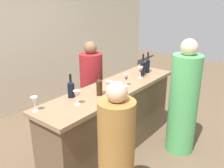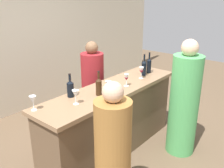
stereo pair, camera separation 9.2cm
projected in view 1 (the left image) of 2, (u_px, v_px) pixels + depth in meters
name	position (u px, v px, depth m)	size (l,w,h in m)	color
ground_plane	(112.00, 150.00, 3.64)	(12.00, 12.00, 0.00)	brown
back_wall	(14.00, 37.00, 4.44)	(8.00, 0.10, 2.80)	beige
bar_counter	(112.00, 120.00, 3.47)	(2.29, 0.59, 0.96)	brown
wine_bottle_leftmost_near_black	(71.00, 89.00, 2.97)	(0.08, 0.08, 0.29)	black
wine_bottle_second_left_amber_brown	(99.00, 86.00, 3.03)	(0.07, 0.07, 0.30)	#331E0F
wine_bottle_center_near_black	(143.00, 67.00, 3.77)	(0.07, 0.07, 0.33)	black
wine_bottle_second_right_near_black	(148.00, 65.00, 3.89)	(0.07, 0.07, 0.32)	black
wine_glass_near_left	(126.00, 78.00, 3.33)	(0.06, 0.06, 0.17)	white
wine_glass_near_center	(109.00, 85.00, 3.08)	(0.08, 0.08, 0.16)	white
wine_glass_near_right	(141.00, 70.00, 3.63)	(0.07, 0.07, 0.17)	white
wine_glass_far_left	(77.00, 94.00, 2.77)	(0.08, 0.08, 0.17)	white
wine_glass_far_center	(34.00, 101.00, 2.61)	(0.07, 0.07, 0.16)	white
person_left_guest	(116.00, 159.00, 2.38)	(0.42, 0.42, 1.44)	#9E6B33
person_center_guest	(183.00, 102.00, 3.42)	(0.45, 0.45, 1.60)	#4CA559
person_right_guest	(92.00, 91.00, 3.99)	(0.46, 0.46, 1.46)	maroon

